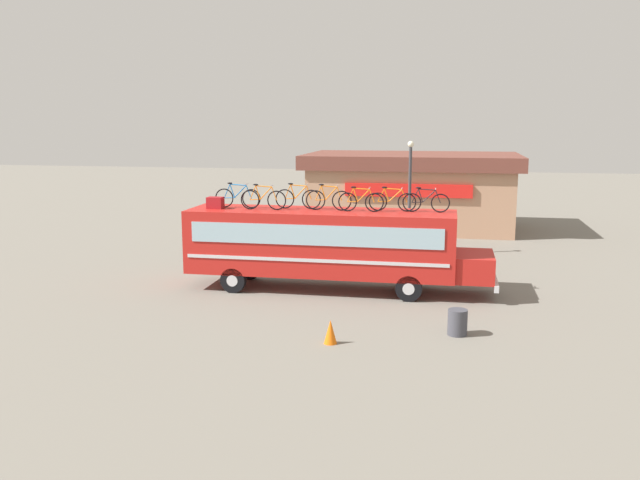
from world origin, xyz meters
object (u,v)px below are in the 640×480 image
object	(u,v)px
luggage_bag_1	(215,203)
rooftop_bicycle_3	(298,198)
rooftop_bicycle_2	(263,199)
bus	(328,243)
rooftop_bicycle_7	(426,202)
rooftop_bicycle_6	(392,201)
rooftop_bicycle_1	(238,197)
rooftop_bicycle_4	(328,199)
traffic_cone	(330,332)
trash_bin	(457,322)
rooftop_bicycle_5	(361,201)
street_lamp	(410,191)

from	to	relation	value
luggage_bag_1	rooftop_bicycle_3	size ratio (longest dim) A/B	0.33
rooftop_bicycle_2	rooftop_bicycle_3	bearing A→B (deg)	22.78
bus	rooftop_bicycle_7	world-z (taller)	rooftop_bicycle_7
rooftop_bicycle_6	rooftop_bicycle_7	distance (m)	1.21
bus	rooftop_bicycle_7	distance (m)	3.87
rooftop_bicycle_1	rooftop_bicycle_7	xyz separation A→B (m)	(6.99, 0.11, -0.02)
rooftop_bicycle_3	rooftop_bicycle_6	size ratio (longest dim) A/B	1.01
rooftop_bicycle_7	rooftop_bicycle_6	bearing A→B (deg)	178.71
luggage_bag_1	rooftop_bicycle_3	bearing A→B (deg)	9.85
rooftop_bicycle_4	traffic_cone	distance (m)	6.92
rooftop_bicycle_6	trash_bin	bearing A→B (deg)	-63.86
bus	rooftop_bicycle_5	size ratio (longest dim) A/B	6.81
rooftop_bicycle_5	trash_bin	size ratio (longest dim) A/B	2.16
rooftop_bicycle_1	rooftop_bicycle_3	world-z (taller)	rooftop_bicycle_3
rooftop_bicycle_1	rooftop_bicycle_5	world-z (taller)	rooftop_bicycle_1
rooftop_bicycle_2	rooftop_bicycle_5	bearing A→B (deg)	2.40
traffic_cone	street_lamp	xyz separation A→B (m)	(1.37, 13.02, 2.65)
rooftop_bicycle_2	rooftop_bicycle_5	xyz separation A→B (m)	(3.59, 0.15, -0.02)
rooftop_bicycle_2	trash_bin	world-z (taller)	rooftop_bicycle_2
luggage_bag_1	traffic_cone	distance (m)	8.42
street_lamp	rooftop_bicycle_5	bearing A→B (deg)	-100.73
rooftop_bicycle_5	street_lamp	distance (m)	7.17
rooftop_bicycle_2	street_lamp	world-z (taller)	street_lamp
luggage_bag_1	rooftop_bicycle_3	xyz separation A→B (m)	(3.04, 0.53, 0.18)
rooftop_bicycle_4	trash_bin	xyz separation A→B (m)	(4.68, -4.66, -2.97)
rooftop_bicycle_7	traffic_cone	bearing A→B (deg)	-110.44
rooftop_bicycle_4	rooftop_bicycle_3	bearing A→B (deg)	170.00
rooftop_bicycle_3	rooftop_bicycle_2	bearing A→B (deg)	-157.22
luggage_bag_1	rooftop_bicycle_7	size ratio (longest dim) A/B	0.34
rooftop_bicycle_4	rooftop_bicycle_7	xyz separation A→B (m)	(3.51, 0.16, -0.02)
rooftop_bicycle_1	rooftop_bicycle_7	bearing A→B (deg)	0.87
luggage_bag_1	rooftop_bicycle_1	bearing A→B (deg)	26.38
rooftop_bicycle_3	rooftop_bicycle_4	bearing A→B (deg)	-10.00
luggage_bag_1	rooftop_bicycle_5	size ratio (longest dim) A/B	0.35
bus	rooftop_bicycle_5	world-z (taller)	rooftop_bicycle_5
bus	rooftop_bicycle_3	distance (m)	2.02
bus	trash_bin	bearing A→B (deg)	-44.12
rooftop_bicycle_3	rooftop_bicycle_6	xyz separation A→B (m)	(3.50, -0.02, -0.02)
bus	rooftop_bicycle_4	xyz separation A→B (m)	(0.01, 0.10, 1.61)
rooftop_bicycle_7	rooftop_bicycle_4	bearing A→B (deg)	-177.35
rooftop_bicycle_4	rooftop_bicycle_6	xyz separation A→B (m)	(2.30, 0.19, -0.03)
rooftop_bicycle_4	rooftop_bicycle_7	bearing A→B (deg)	2.65
bus	trash_bin	world-z (taller)	bus
rooftop_bicycle_3	rooftop_bicycle_6	world-z (taller)	rooftop_bicycle_3
rooftop_bicycle_2	traffic_cone	bearing A→B (deg)	-58.65
luggage_bag_1	rooftop_bicycle_2	xyz separation A→B (m)	(1.84, 0.03, 0.18)
rooftop_bicycle_4	rooftop_bicycle_5	world-z (taller)	rooftop_bicycle_4
bus	rooftop_bicycle_5	bearing A→B (deg)	-1.72
rooftop_bicycle_5	bus	bearing A→B (deg)	178.28
rooftop_bicycle_1	rooftop_bicycle_6	distance (m)	5.78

